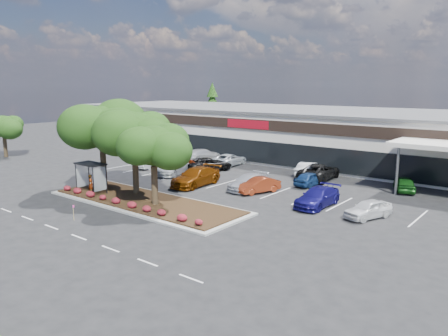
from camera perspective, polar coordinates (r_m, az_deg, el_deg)
The scene contains 28 objects.
ground at distance 32.12m, azimuth -13.23°, elevation -6.59°, with size 160.00×160.00×0.00m, color black.
retail_store at distance 58.35m, azimuth 13.73°, elevation 4.34°, with size 80.40×25.20×6.25m.
landscape_island at distance 36.01m, azimuth -10.24°, elevation -4.36°, with size 18.00×6.00×0.26m.
lane_markings at distance 39.24m, azimuth -1.37°, elevation -3.10°, with size 33.12×20.06×0.01m.
shrub_row at distance 34.62m, azimuth -12.87°, elevation -4.42°, with size 17.00×0.80×0.50m, color maroon, non-canonical shape.
bus_shelter at distance 39.15m, azimuth -16.85°, elevation -0.15°, with size 2.75×1.55×2.59m.
island_tree_west at distance 40.14m, azimuth -15.59°, elevation 2.92°, with size 7.20×7.20×7.89m, color #173310, non-canonical shape.
island_tree_mid at distance 37.87m, azimuth -11.59°, elevation 2.21°, with size 6.60×6.60×7.32m, color #173310, non-canonical shape.
island_tree_east at distance 33.99m, azimuth -9.14°, elevation 0.62°, with size 5.80×5.80×6.50m, color #173310, non-canonical shape.
tree_west_far at distance 64.47m, azimuth -26.77°, elevation 3.77°, with size 4.80×4.80×5.61m, color #173310, non-canonical shape.
conifer_north_west at distance 84.64m, azimuth -1.53°, elevation 7.83°, with size 4.40×4.40×10.00m, color #173310.
person_waiting at distance 38.75m, azimuth -16.98°, elevation -2.07°, with size 0.62×0.41×1.71m, color #594C47.
survey_stake at distance 32.68m, azimuth -19.07°, elevation -5.28°, with size 0.07×0.14×1.13m.
car_0 at distance 50.94m, azimuth -9.48°, elevation 0.76°, with size 1.41×4.04×1.33m, color #9DA2A7.
car_1 at distance 48.00m, azimuth -5.56°, elevation 0.31°, with size 1.71×4.25×1.45m, color maroon.
car_2 at distance 47.06m, azimuth -6.45°, elevation 0.18°, with size 2.25×5.52×1.60m, color #9EA3AA.
car_3 at distance 41.46m, azimuth -3.71°, elevation -1.16°, with size 2.38×5.86×1.70m, color #612C05.
car_4 at distance 39.89m, azimuth 3.14°, elevation -1.86°, with size 1.96×4.83×1.40m, color #A7A9B2.
car_5 at distance 38.86m, azimuth 4.51°, elevation -2.25°, with size 1.43×4.10×1.35m, color maroon.
car_6 at distance 35.23m, azimuth 12.12°, elevation -3.74°, with size 2.07×5.08×1.47m, color navy.
car_7 at distance 33.14m, azimuth 18.30°, elevation -5.11°, with size 1.57×3.91×1.33m, color white.
car_9 at distance 55.50m, azimuth -2.64°, elevation 1.78°, with size 2.02×4.97×1.44m, color #B9B9B9.
car_10 at distance 51.71m, azimuth 0.68°, elevation 1.10°, with size 2.34×5.08×1.41m, color silver.
car_11 at distance 48.59m, azimuth -2.00°, elevation 0.50°, with size 2.44×5.30×1.47m, color black.
car_12 at distance 46.42m, azimuth 11.00°, elevation -0.14°, with size 1.63×4.67×1.54m, color silver.
car_13 at distance 42.21m, azimuth 11.15°, elevation -1.39°, with size 1.57×3.90×1.33m, color navy.
car_14 at distance 45.05m, azimuth 12.32°, elevation -0.46°, with size 2.72×5.90×1.64m, color black.
car_16 at distance 42.51m, azimuth 22.52°, elevation -1.90°, with size 1.63×4.05×1.38m, color #155216.
Camera 1 is at (24.24, -18.82, 9.47)m, focal length 35.00 mm.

